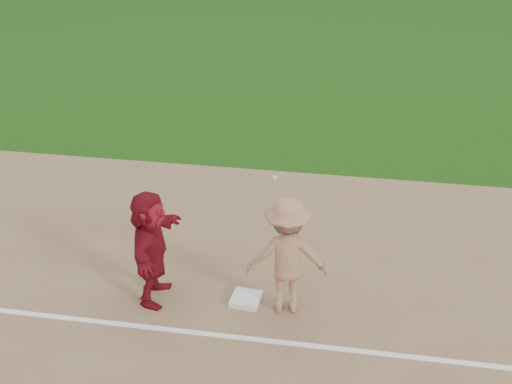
# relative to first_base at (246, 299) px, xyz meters

# --- Properties ---
(ground) EXTENTS (160.00, 160.00, 0.00)m
(ground) POSITION_rel_first_base_xyz_m (-0.07, -0.08, -0.07)
(ground) COLOR #1A450D
(ground) RESTS_ON ground
(foul_line) EXTENTS (60.00, 0.10, 0.01)m
(foul_line) POSITION_rel_first_base_xyz_m (-0.07, -0.88, -0.05)
(foul_line) COLOR white
(foul_line) RESTS_ON infield_dirt
(first_base) EXTENTS (0.50, 0.50, 0.10)m
(first_base) POSITION_rel_first_base_xyz_m (0.00, 0.00, 0.00)
(first_base) COLOR white
(first_base) RESTS_ON infield_dirt
(base_runner) EXTENTS (0.62, 1.81, 1.94)m
(base_runner) POSITION_rel_first_base_xyz_m (-1.49, -0.12, 0.92)
(base_runner) COLOR maroon
(base_runner) RESTS_ON infield_dirt
(first_base_play) EXTENTS (1.37, 0.92, 2.38)m
(first_base_play) POSITION_rel_first_base_xyz_m (0.66, -0.05, 0.94)
(first_base_play) COLOR gray
(first_base_play) RESTS_ON infield_dirt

